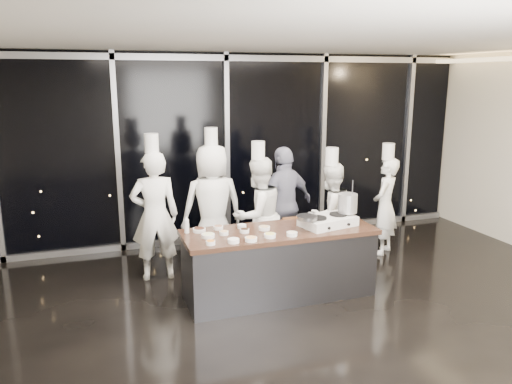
{
  "coord_description": "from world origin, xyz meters",
  "views": [
    {
      "loc": [
        -2.2,
        -4.75,
        2.79
      ],
      "look_at": [
        -0.21,
        1.2,
        1.34
      ],
      "focal_mm": 35.0,
      "sensor_mm": 36.0,
      "label": 1
    }
  ],
  "objects_px": {
    "frying_pan": "(306,218)",
    "chef_center": "(258,215)",
    "guest": "(285,204)",
    "chef_right": "(330,214)",
    "demo_counter": "(279,263)",
    "chef_far_left": "(155,215)",
    "chef_left": "(212,206)",
    "stock_pot": "(348,203)",
    "chef_side": "(385,205)",
    "stove": "(328,221)"
  },
  "relations": [
    {
      "from": "stock_pot",
      "to": "chef_side",
      "type": "xyz_separation_m",
      "value": [
        1.23,
        0.99,
        -0.36
      ]
    },
    {
      "from": "chef_far_left",
      "to": "chef_right",
      "type": "bearing_deg",
      "value": 175.75
    },
    {
      "from": "stock_pot",
      "to": "demo_counter",
      "type": "bearing_deg",
      "value": -178.81
    },
    {
      "from": "guest",
      "to": "chef_side",
      "type": "bearing_deg",
      "value": 152.34
    },
    {
      "from": "chef_left",
      "to": "chef_right",
      "type": "xyz_separation_m",
      "value": [
        1.68,
        -0.49,
        -0.15
      ]
    },
    {
      "from": "chef_far_left",
      "to": "chef_center",
      "type": "distance_m",
      "value": 1.46
    },
    {
      "from": "stock_pot",
      "to": "chef_right",
      "type": "relative_size",
      "value": 0.14
    },
    {
      "from": "guest",
      "to": "chef_side",
      "type": "xyz_separation_m",
      "value": [
        1.65,
        -0.2,
        -0.09
      ]
    },
    {
      "from": "stock_pot",
      "to": "chef_right",
      "type": "distance_m",
      "value": 0.89
    },
    {
      "from": "frying_pan",
      "to": "stove",
      "type": "bearing_deg",
      "value": 0.21
    },
    {
      "from": "chef_left",
      "to": "guest",
      "type": "bearing_deg",
      "value": 172.76
    },
    {
      "from": "stock_pot",
      "to": "chef_side",
      "type": "distance_m",
      "value": 1.61
    },
    {
      "from": "chef_center",
      "to": "stove",
      "type": "bearing_deg",
      "value": 104.28
    },
    {
      "from": "chef_left",
      "to": "chef_right",
      "type": "bearing_deg",
      "value": 161.41
    },
    {
      "from": "chef_side",
      "to": "chef_right",
      "type": "bearing_deg",
      "value": -29.88
    },
    {
      "from": "stock_pot",
      "to": "chef_center",
      "type": "height_order",
      "value": "chef_center"
    },
    {
      "from": "stove",
      "to": "chef_right",
      "type": "distance_m",
      "value": 0.98
    },
    {
      "from": "guest",
      "to": "stock_pot",
      "type": "bearing_deg",
      "value": 88.88
    },
    {
      "from": "stove",
      "to": "frying_pan",
      "type": "distance_m",
      "value": 0.37
    },
    {
      "from": "demo_counter",
      "to": "frying_pan",
      "type": "relative_size",
      "value": 5.07
    },
    {
      "from": "demo_counter",
      "to": "chef_center",
      "type": "relative_size",
      "value": 1.28
    },
    {
      "from": "demo_counter",
      "to": "stock_pot",
      "type": "height_order",
      "value": "stock_pot"
    },
    {
      "from": "frying_pan",
      "to": "chef_far_left",
      "type": "distance_m",
      "value": 2.13
    },
    {
      "from": "guest",
      "to": "chef_left",
      "type": "bearing_deg",
      "value": -25.43
    },
    {
      "from": "chef_far_left",
      "to": "demo_counter",
      "type": "bearing_deg",
      "value": 144.35
    },
    {
      "from": "chef_far_left",
      "to": "chef_side",
      "type": "relative_size",
      "value": 1.15
    },
    {
      "from": "demo_counter",
      "to": "chef_left",
      "type": "relative_size",
      "value": 1.18
    },
    {
      "from": "stock_pot",
      "to": "chef_left",
      "type": "relative_size",
      "value": 0.12
    },
    {
      "from": "chef_right",
      "to": "chef_side",
      "type": "distance_m",
      "value": 1.09
    },
    {
      "from": "stock_pot",
      "to": "chef_left",
      "type": "distance_m",
      "value": 2.01
    },
    {
      "from": "stove",
      "to": "stock_pot",
      "type": "xyz_separation_m",
      "value": [
        0.31,
        0.05,
        0.2
      ]
    },
    {
      "from": "stove",
      "to": "chef_left",
      "type": "distance_m",
      "value": 1.81
    },
    {
      "from": "stock_pot",
      "to": "chef_left",
      "type": "bearing_deg",
      "value": 139.95
    },
    {
      "from": "chef_far_left",
      "to": "chef_center",
      "type": "height_order",
      "value": "chef_far_left"
    },
    {
      "from": "stove",
      "to": "guest",
      "type": "relative_size",
      "value": 0.43
    },
    {
      "from": "demo_counter",
      "to": "chef_center",
      "type": "height_order",
      "value": "chef_center"
    },
    {
      "from": "chef_center",
      "to": "guest",
      "type": "xyz_separation_m",
      "value": [
        0.53,
        0.3,
        0.04
      ]
    },
    {
      "from": "chef_left",
      "to": "stock_pot",
      "type": "bearing_deg",
      "value": 137.56
    },
    {
      "from": "demo_counter",
      "to": "guest",
      "type": "distance_m",
      "value": 1.4
    },
    {
      "from": "stove",
      "to": "frying_pan",
      "type": "height_order",
      "value": "frying_pan"
    },
    {
      "from": "chef_left",
      "to": "guest",
      "type": "distance_m",
      "value": 1.11
    },
    {
      "from": "chef_center",
      "to": "chef_side",
      "type": "height_order",
      "value": "chef_center"
    },
    {
      "from": "frying_pan",
      "to": "chef_side",
      "type": "height_order",
      "value": "chef_side"
    },
    {
      "from": "guest",
      "to": "chef_side",
      "type": "relative_size",
      "value": 1.0
    },
    {
      "from": "chef_left",
      "to": "chef_side",
      "type": "bearing_deg",
      "value": 171.42
    },
    {
      "from": "guest",
      "to": "chef_center",
      "type": "bearing_deg",
      "value": 9.18
    },
    {
      "from": "stock_pot",
      "to": "chef_far_left",
      "type": "distance_m",
      "value": 2.64
    },
    {
      "from": "frying_pan",
      "to": "chef_center",
      "type": "bearing_deg",
      "value": 93.81
    },
    {
      "from": "guest",
      "to": "chef_right",
      "type": "height_order",
      "value": "chef_right"
    },
    {
      "from": "stove",
      "to": "frying_pan",
      "type": "bearing_deg",
      "value": -179.79
    }
  ]
}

